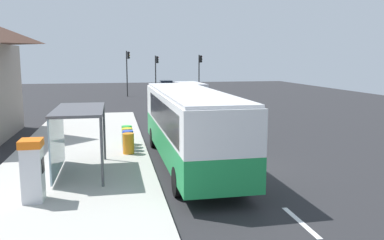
{
  "coord_description": "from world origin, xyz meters",
  "views": [
    {
      "loc": [
        -4.79,
        -15.88,
        4.56
      ],
      "look_at": [
        -1.0,
        3.5,
        1.5
      ],
      "focal_mm": 37.5,
      "sensor_mm": 36.0,
      "label": 1
    }
  ],
  "objects_px": {
    "recycling_bin_yellow": "(127,138)",
    "recycling_bin_green": "(127,135)",
    "traffic_light_near_side": "(200,69)",
    "traffic_light_far_side": "(128,67)",
    "ticket_machine": "(33,170)",
    "traffic_light_median": "(156,69)",
    "recycling_bin_orange": "(128,143)",
    "white_van": "(191,93)",
    "sedan_far": "(166,86)",
    "sedan_near": "(176,91)",
    "bus": "(189,123)",
    "bus_shelter": "(71,124)",
    "recycling_bin_blue": "(128,140)"
  },
  "relations": [
    {
      "from": "recycling_bin_orange",
      "to": "recycling_bin_blue",
      "type": "bearing_deg",
      "value": 90.0
    },
    {
      "from": "sedan_far",
      "to": "traffic_light_far_side",
      "type": "height_order",
      "value": "traffic_light_far_side"
    },
    {
      "from": "sedan_far",
      "to": "traffic_light_median",
      "type": "height_order",
      "value": "traffic_light_median"
    },
    {
      "from": "recycling_bin_blue",
      "to": "recycling_bin_green",
      "type": "xyz_separation_m",
      "value": [
        0.0,
        1.4,
        0.0
      ]
    },
    {
      "from": "sedan_far",
      "to": "sedan_near",
      "type": "bearing_deg",
      "value": -90.01
    },
    {
      "from": "recycling_bin_yellow",
      "to": "recycling_bin_green",
      "type": "height_order",
      "value": "same"
    },
    {
      "from": "recycling_bin_green",
      "to": "bus_shelter",
      "type": "height_order",
      "value": "bus_shelter"
    },
    {
      "from": "white_van",
      "to": "sedan_far",
      "type": "relative_size",
      "value": 1.18
    },
    {
      "from": "traffic_light_near_side",
      "to": "recycling_bin_yellow",
      "type": "bearing_deg",
      "value": -109.13
    },
    {
      "from": "recycling_bin_blue",
      "to": "traffic_light_far_side",
      "type": "relative_size",
      "value": 0.18
    },
    {
      "from": "bus",
      "to": "recycling_bin_blue",
      "type": "relative_size",
      "value": 11.61
    },
    {
      "from": "bus",
      "to": "white_van",
      "type": "bearing_deg",
      "value": 78.97
    },
    {
      "from": "recycling_bin_green",
      "to": "traffic_light_median",
      "type": "bearing_deg",
      "value": 80.94
    },
    {
      "from": "traffic_light_near_side",
      "to": "traffic_light_median",
      "type": "bearing_deg",
      "value": 162.58
    },
    {
      "from": "white_van",
      "to": "sedan_near",
      "type": "distance_m",
      "value": 9.37
    },
    {
      "from": "bus",
      "to": "ticket_machine",
      "type": "xyz_separation_m",
      "value": [
        -5.59,
        -3.81,
        -0.67
      ]
    },
    {
      "from": "bus",
      "to": "recycling_bin_green",
      "type": "height_order",
      "value": "bus"
    },
    {
      "from": "ticket_machine",
      "to": "traffic_light_far_side",
      "type": "height_order",
      "value": "traffic_light_far_side"
    },
    {
      "from": "recycling_bin_orange",
      "to": "traffic_light_median",
      "type": "bearing_deg",
      "value": 81.55
    },
    {
      "from": "white_van",
      "to": "sedan_near",
      "type": "xyz_separation_m",
      "value": [
        0.1,
        9.36,
        -0.55
      ]
    },
    {
      "from": "white_van",
      "to": "recycling_bin_green",
      "type": "height_order",
      "value": "white_van"
    },
    {
      "from": "recycling_bin_orange",
      "to": "traffic_light_far_side",
      "type": "bearing_deg",
      "value": 87.92
    },
    {
      "from": "recycling_bin_green",
      "to": "traffic_light_median",
      "type": "distance_m",
      "value": 29.34
    },
    {
      "from": "ticket_machine",
      "to": "sedan_far",
      "type": "bearing_deg",
      "value": 77.16
    },
    {
      "from": "recycling_bin_orange",
      "to": "bus_shelter",
      "type": "relative_size",
      "value": 0.24
    },
    {
      "from": "ticket_machine",
      "to": "traffic_light_median",
      "type": "xyz_separation_m",
      "value": [
        7.71,
        36.71,
        2.07
      ]
    },
    {
      "from": "traffic_light_median",
      "to": "white_van",
      "type": "bearing_deg",
      "value": -82.02
    },
    {
      "from": "bus",
      "to": "traffic_light_far_side",
      "type": "distance_m",
      "value": 32.18
    },
    {
      "from": "sedan_far",
      "to": "recycling_bin_orange",
      "type": "bearing_deg",
      "value": -100.12
    },
    {
      "from": "sedan_near",
      "to": "traffic_light_near_side",
      "type": "relative_size",
      "value": 0.9
    },
    {
      "from": "recycling_bin_orange",
      "to": "traffic_light_median",
      "type": "height_order",
      "value": "traffic_light_median"
    },
    {
      "from": "white_van",
      "to": "sedan_far",
      "type": "xyz_separation_m",
      "value": [
        0.1,
        18.29,
        -0.55
      ]
    },
    {
      "from": "recycling_bin_green",
      "to": "traffic_light_far_side",
      "type": "distance_m",
      "value": 28.23
    },
    {
      "from": "traffic_light_far_side",
      "to": "traffic_light_median",
      "type": "height_order",
      "value": "traffic_light_far_side"
    },
    {
      "from": "white_van",
      "to": "ticket_machine",
      "type": "bearing_deg",
      "value": -111.71
    },
    {
      "from": "sedan_far",
      "to": "traffic_light_median",
      "type": "xyz_separation_m",
      "value": [
        -1.9,
        -5.45,
        2.45
      ]
    },
    {
      "from": "recycling_bin_orange",
      "to": "bus_shelter",
      "type": "height_order",
      "value": "bus_shelter"
    },
    {
      "from": "bus_shelter",
      "to": "sedan_near",
      "type": "bearing_deg",
      "value": 73.95
    },
    {
      "from": "recycling_bin_blue",
      "to": "traffic_light_median",
      "type": "relative_size",
      "value": 0.2
    },
    {
      "from": "sedan_near",
      "to": "recycling_bin_yellow",
      "type": "xyz_separation_m",
      "value": [
        -6.5,
        -26.09,
        -0.14
      ]
    },
    {
      "from": "recycling_bin_orange",
      "to": "bus_shelter",
      "type": "bearing_deg",
      "value": -128.19
    },
    {
      "from": "traffic_light_far_side",
      "to": "traffic_light_median",
      "type": "distance_m",
      "value": 3.61
    },
    {
      "from": "recycling_bin_orange",
      "to": "traffic_light_near_side",
      "type": "relative_size",
      "value": 0.19
    },
    {
      "from": "sedan_far",
      "to": "traffic_light_near_side",
      "type": "xyz_separation_m",
      "value": [
        3.2,
        -7.05,
        2.5
      ]
    },
    {
      "from": "white_van",
      "to": "traffic_light_near_side",
      "type": "bearing_deg",
      "value": 73.63
    },
    {
      "from": "sedan_near",
      "to": "recycling_bin_blue",
      "type": "bearing_deg",
      "value": -103.64
    },
    {
      "from": "traffic_light_near_side",
      "to": "traffic_light_far_side",
      "type": "height_order",
      "value": "traffic_light_far_side"
    },
    {
      "from": "traffic_light_far_side",
      "to": "bus_shelter",
      "type": "height_order",
      "value": "traffic_light_far_side"
    },
    {
      "from": "bus",
      "to": "ticket_machine",
      "type": "height_order",
      "value": "bus"
    },
    {
      "from": "bus",
      "to": "bus_shelter",
      "type": "distance_m",
      "value": 4.79
    }
  ]
}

